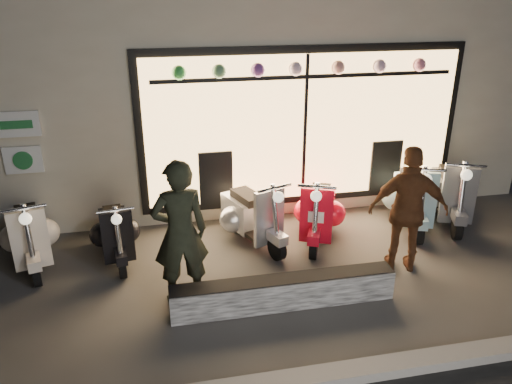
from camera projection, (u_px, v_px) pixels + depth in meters
ground at (286, 276)px, 6.91m from camera, size 40.00×40.00×0.00m
kerb at (336, 375)px, 5.08m from camera, size 40.00×0.25×0.12m
shop_building at (228, 68)px, 10.61m from camera, size 10.20×6.23×4.20m
graffiti_barrier at (284, 292)px, 6.21m from camera, size 2.82×0.28×0.40m
scooter_silver at (249, 213)px, 7.80m from camera, size 0.82×1.50×1.08m
scooter_red at (319, 210)px, 7.92m from camera, size 0.88×1.48×1.08m
scooter_black at (115, 231)px, 7.35m from camera, size 0.56×1.35×0.96m
scooter_cream at (29, 233)px, 7.19m from camera, size 0.72×1.51×1.07m
scooter_blue at (411, 195)px, 8.39m from camera, size 0.86×1.62×1.16m
scooter_grey at (450, 191)px, 8.54m from camera, size 0.92×1.63×1.18m
man at (180, 233)px, 6.07m from camera, size 0.73×0.52×1.88m
woman at (408, 210)px, 6.77m from camera, size 1.14×0.74×1.81m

